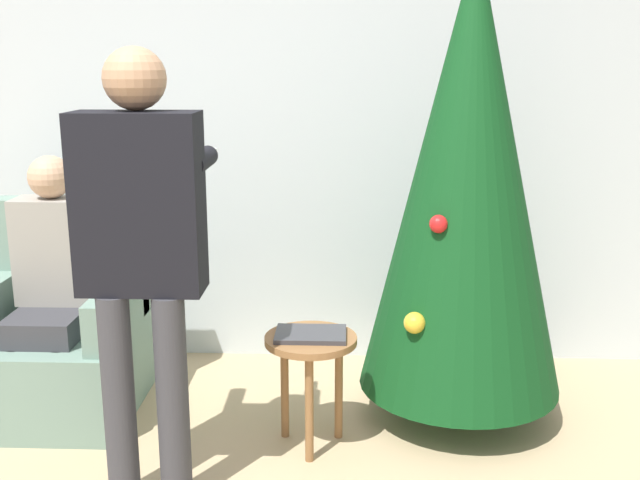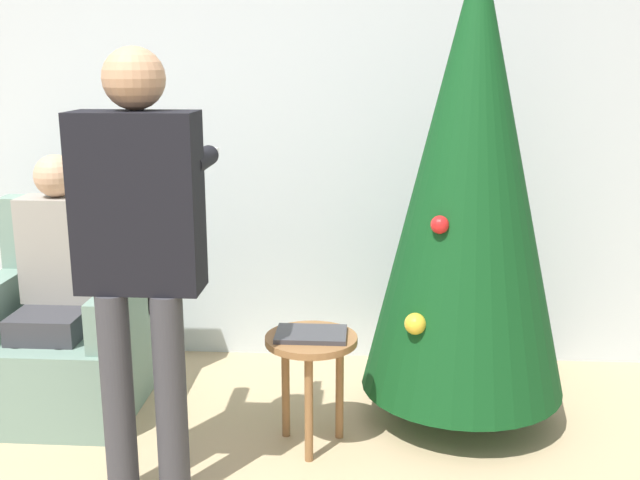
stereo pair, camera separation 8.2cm
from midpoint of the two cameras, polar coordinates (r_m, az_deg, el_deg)
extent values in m
cube|color=silver|center=(4.10, -5.08, 9.35)|extent=(8.00, 0.06, 2.70)
cylinder|color=brown|center=(3.69, 11.21, -11.88)|extent=(0.10, 0.10, 0.16)
cone|color=#0F4219|center=(3.37, 12.06, 4.88)|extent=(0.93, 0.93, 1.99)
sphere|color=gold|center=(3.20, 8.00, -6.34)|extent=(0.09, 0.09, 0.09)
sphere|color=red|center=(3.80, 13.48, -1.36)|extent=(0.08, 0.08, 0.08)
sphere|color=red|center=(3.15, 9.85, 1.16)|extent=(0.08, 0.08, 0.08)
cube|color=gray|center=(3.84, -18.39, -9.29)|extent=(0.73, 0.72, 0.41)
cube|color=gray|center=(3.94, -17.38, -1.04)|extent=(0.73, 0.14, 0.58)
cube|color=gray|center=(3.63, -14.27, -5.01)|extent=(0.12, 0.65, 0.23)
cylinder|color=#38383D|center=(3.72, -21.00, -10.33)|extent=(0.11, 0.11, 0.41)
cylinder|color=#38383D|center=(3.64, -18.09, -10.60)|extent=(0.11, 0.11, 0.41)
cube|color=#38383D|center=(3.71, -18.99, -5.84)|extent=(0.32, 0.40, 0.12)
cube|color=gray|center=(3.76, -18.49, -0.62)|extent=(0.36, 0.20, 0.50)
sphere|color=tan|center=(3.69, -18.90, 4.65)|extent=(0.20, 0.20, 0.20)
cylinder|color=#38383D|center=(2.97, -14.36, -11.58)|extent=(0.12, 0.12, 0.82)
cylinder|color=#38383D|center=(2.91, -10.48, -11.86)|extent=(0.12, 0.12, 0.82)
cube|color=black|center=(2.77, -12.88, 2.78)|extent=(0.45, 0.20, 0.65)
sphere|color=tan|center=(2.75, -13.16, 11.91)|extent=(0.22, 0.22, 0.22)
cylinder|color=black|center=(2.98, -15.53, 5.95)|extent=(0.08, 0.30, 0.08)
cylinder|color=black|center=(2.88, -8.28, 6.04)|extent=(0.08, 0.30, 0.08)
cube|color=white|center=(3.07, -7.55, 6.53)|extent=(0.04, 0.14, 0.04)
cylinder|color=olive|center=(3.22, 0.06, -7.60)|extent=(0.40, 0.40, 0.03)
cylinder|color=olive|center=(3.19, -0.10, -12.74)|extent=(0.04, 0.04, 0.48)
cylinder|color=olive|center=(3.37, 2.22, -11.22)|extent=(0.04, 0.04, 0.48)
cylinder|color=olive|center=(3.39, -1.92, -11.11)|extent=(0.04, 0.04, 0.48)
cube|color=#38383D|center=(3.21, 0.06, -7.19)|extent=(0.30, 0.21, 0.02)
camera|label=1|loc=(0.04, -89.22, 0.19)|focal=42.00mm
camera|label=2|loc=(0.04, 90.78, -0.19)|focal=42.00mm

